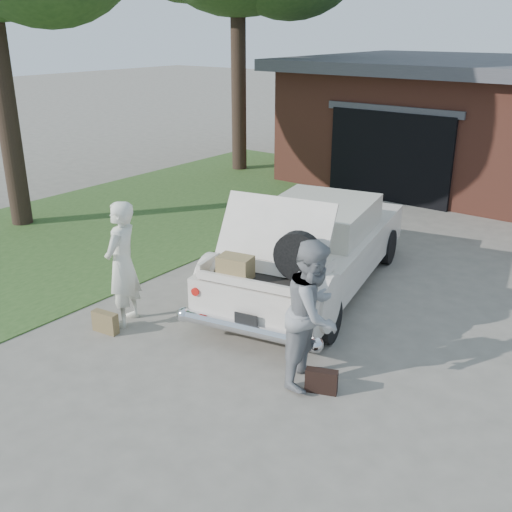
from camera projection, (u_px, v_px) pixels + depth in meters
The scene contains 7 objects.
ground at pixel (230, 342), 8.36m from camera, with size 90.00×90.00×0.00m, color gray.
grass_strip at pixel (129, 218), 13.70m from camera, with size 6.00×16.00×0.02m, color #2D4C1E.
sedan at pixel (312, 247), 9.82m from camera, with size 2.88×5.26×1.90m.
woman_left at pixel (122, 264), 8.58m from camera, with size 0.68×0.45×1.86m, color silver.
woman_right at pixel (314, 313), 7.15m from camera, with size 0.89×0.69×1.83m, color gray.
suitcase_left at pixel (105, 322), 8.57m from camera, with size 0.40×0.13×0.31m, color olive.
suitcase_right at pixel (321, 381), 7.16m from camera, with size 0.39×0.12×0.30m, color black.
Camera 1 is at (4.76, -5.64, 4.12)m, focal length 42.00 mm.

